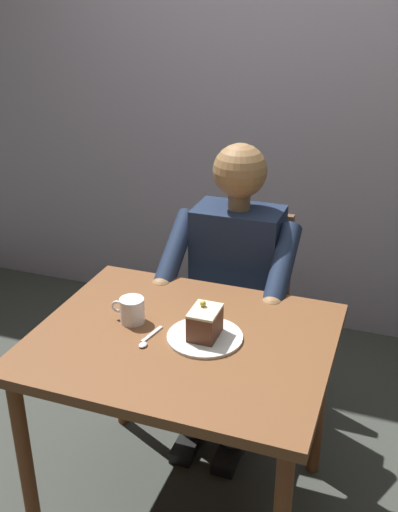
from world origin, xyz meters
The scene contains 9 objects.
ground_plane centered at (0.00, 0.00, 0.00)m, with size 14.00×14.00×0.00m, color #3B3F38.
cafe_rear_panel centered at (0.00, -1.55, 1.50)m, with size 6.40×0.12×3.00m, color #ABA1B4.
dining_table centered at (0.00, 0.00, 0.65)m, with size 0.97×0.80×0.74m.
chair centered at (0.00, -0.73, 0.48)m, with size 0.42×0.42×0.89m.
seated_person centered at (0.00, -0.56, 0.64)m, with size 0.53×0.58×1.23m.
dessert_plate centered at (-0.07, -0.01, 0.75)m, with size 0.25×0.25×0.01m, color white.
cake_slice centered at (-0.07, -0.01, 0.80)m, with size 0.09×0.12×0.12m.
coffee_cup centered at (0.20, -0.03, 0.79)m, with size 0.12×0.08×0.09m.
dessert_spoon centered at (0.10, 0.07, 0.74)m, with size 0.03×0.14×0.01m.
Camera 1 is at (-0.62, 1.54, 1.79)m, focal length 41.64 mm.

